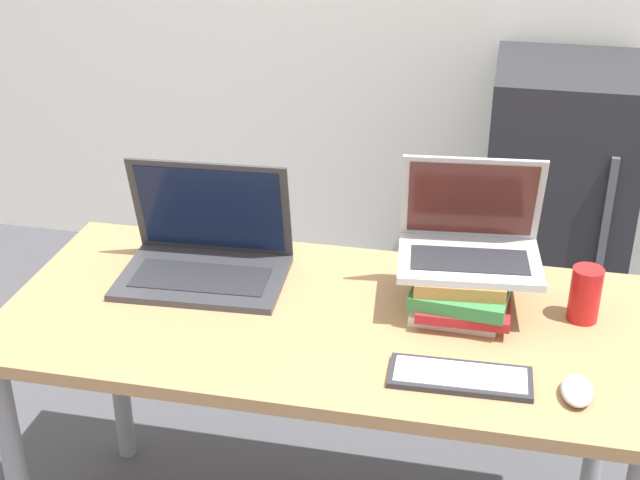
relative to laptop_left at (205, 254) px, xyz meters
name	(u,v)px	position (x,y,z in m)	size (l,w,h in m)	color
desk	(326,348)	(0.31, -0.12, -0.14)	(1.41, 0.65, 0.71)	#9E754C
laptop_left	(205,254)	(0.00, 0.00, 0.00)	(0.39, 0.28, 0.27)	#333338
book_stack	(462,284)	(0.59, -0.02, 0.00)	(0.23, 0.28, 0.11)	white
laptop_on_books	(470,240)	(0.60, 0.00, 0.10)	(0.32, 0.25, 0.22)	#B2B2B7
wireless_keyboard	(460,377)	(0.61, -0.30, -0.05)	(0.28, 0.11, 0.01)	#28282D
mouse	(577,390)	(0.83, -0.31, -0.04)	(0.06, 0.10, 0.03)	#B2B2B7
soda_can	(585,294)	(0.85, -0.02, 0.01)	(0.07, 0.07, 0.12)	red
mini_fridge	(554,202)	(0.85, 1.14, -0.29)	(0.47, 0.58, 0.95)	#232328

